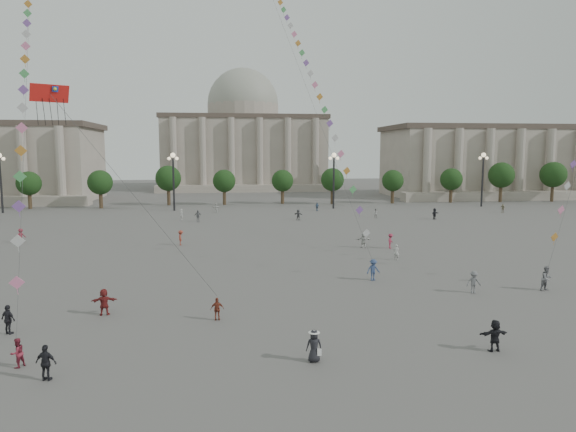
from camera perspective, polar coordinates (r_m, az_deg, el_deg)
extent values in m
plane|color=#5A5755|center=(28.77, 4.66, -14.84)|extent=(360.00, 360.00, 0.00)
cube|color=gray|center=(145.43, 26.80, 5.26)|extent=(80.00, 22.00, 16.00)
cube|color=#4C4038|center=(145.52, 26.99, 8.64)|extent=(81.60, 22.44, 1.20)
cube|color=gray|center=(156.22, -4.95, 6.80)|extent=(46.00, 30.00, 20.00)
cube|color=#4C4038|center=(156.53, -4.99, 10.68)|extent=(46.92, 30.60, 1.20)
cube|color=gray|center=(139.57, -4.66, 3.07)|extent=(48.30, 4.00, 2.00)
cylinder|color=gray|center=(156.67, -5.00, 11.38)|extent=(21.00, 21.00, 5.00)
sphere|color=gray|center=(156.87, -5.01, 12.29)|extent=(21.00, 21.00, 21.00)
cylinder|color=#3A2B1D|center=(110.72, -26.17, 1.72)|extent=(0.70, 0.70, 3.52)
sphere|color=black|center=(110.49, -26.28, 3.62)|extent=(5.12, 5.12, 5.12)
cylinder|color=#3A2B1D|center=(107.36, -20.12, 1.87)|extent=(0.70, 0.70, 3.52)
sphere|color=black|center=(107.12, -20.20, 3.83)|extent=(5.12, 5.12, 5.12)
cylinder|color=#3A2B1D|center=(105.27, -13.74, 2.00)|extent=(0.70, 0.70, 3.52)
sphere|color=black|center=(105.02, -13.80, 4.00)|extent=(5.12, 5.12, 5.12)
cylinder|color=#3A2B1D|center=(104.52, -7.20, 2.12)|extent=(0.70, 0.70, 3.52)
sphere|color=black|center=(104.26, -7.23, 4.13)|extent=(5.12, 5.12, 5.12)
cylinder|color=#3A2B1D|center=(105.14, -0.64, 2.20)|extent=(0.70, 0.70, 3.52)
sphere|color=black|center=(104.89, -0.64, 4.20)|extent=(5.12, 5.12, 5.12)
cylinder|color=#3A2B1D|center=(107.11, 5.76, 2.25)|extent=(0.70, 0.70, 3.52)
sphere|color=black|center=(106.87, 5.79, 4.22)|extent=(5.12, 5.12, 5.12)
cylinder|color=#3A2B1D|center=(110.36, 11.86, 2.28)|extent=(0.70, 0.70, 3.52)
sphere|color=black|center=(110.12, 11.91, 4.19)|extent=(5.12, 5.12, 5.12)
cylinder|color=#3A2B1D|center=(114.78, 17.54, 2.28)|extent=(0.70, 0.70, 3.52)
sphere|color=black|center=(114.55, 17.61, 4.12)|extent=(5.12, 5.12, 5.12)
cylinder|color=#3A2B1D|center=(120.23, 22.76, 2.26)|extent=(0.70, 0.70, 3.52)
sphere|color=black|center=(120.02, 22.85, 4.01)|extent=(5.12, 5.12, 5.12)
cylinder|color=#3A2B1D|center=(126.60, 27.49, 2.23)|extent=(0.70, 0.70, 3.52)
sphere|color=black|center=(126.39, 27.59, 3.89)|extent=(5.12, 5.12, 5.12)
cylinder|color=#262628|center=(104.11, -29.27, 3.03)|extent=(0.36, 0.36, 10.00)
sphere|color=#FFE5B2|center=(103.69, -29.07, 5.58)|extent=(0.60, 0.60, 0.60)
cylinder|color=#262628|center=(96.77, -12.59, 3.53)|extent=(0.36, 0.36, 10.00)
sphere|color=#FFE5B2|center=(96.60, -12.67, 6.61)|extent=(0.90, 0.90, 0.90)
sphere|color=#FFE5B2|center=(96.68, -13.08, 6.24)|extent=(0.60, 0.60, 0.60)
sphere|color=#FFE5B2|center=(96.54, -12.25, 6.26)|extent=(0.60, 0.60, 0.60)
cylinder|color=#262628|center=(98.44, 5.10, 3.73)|extent=(0.36, 0.36, 10.00)
sphere|color=#FFE5B2|center=(98.28, 5.13, 6.76)|extent=(0.90, 0.90, 0.90)
sphere|color=#FFE5B2|center=(98.14, 4.72, 6.41)|extent=(0.60, 0.60, 0.60)
sphere|color=#FFE5B2|center=(98.43, 5.53, 6.40)|extent=(0.60, 0.60, 0.60)
cylinder|color=#262628|center=(108.71, 20.79, 3.61)|extent=(0.36, 0.36, 10.00)
sphere|color=#FFE5B2|center=(108.56, 20.91, 6.35)|extent=(0.90, 0.90, 0.90)
sphere|color=#FFE5B2|center=(108.24, 20.57, 6.05)|extent=(0.60, 0.60, 0.60)
sphere|color=#FFE5B2|center=(108.89, 21.23, 6.02)|extent=(0.60, 0.60, 0.60)
imported|color=#355178|center=(94.63, 3.24, 1.05)|extent=(0.99, 0.68, 1.56)
imported|color=maroon|center=(68.85, -27.55, -1.96)|extent=(1.22, 1.26, 1.73)
imported|color=black|center=(30.62, 22.00, -12.22)|extent=(1.66, 0.63, 1.75)
imported|color=silver|center=(93.00, -7.99, 0.92)|extent=(1.60, 1.16, 1.67)
imported|color=slate|center=(42.02, 19.94, -6.92)|extent=(1.16, 0.73, 1.73)
imported|color=beige|center=(58.64, 8.39, -2.67)|extent=(1.63, 0.60, 1.73)
imported|color=#9E2B45|center=(58.76, 11.33, -2.74)|extent=(1.13, 1.25, 1.68)
imported|color=black|center=(85.87, 15.98, 0.24)|extent=(1.67, 1.37, 1.79)
imported|color=silver|center=(83.33, -11.74, 0.16)|extent=(0.76, 0.76, 1.78)
imported|color=#5D5C61|center=(81.56, 1.15, 0.15)|extent=(1.56, 1.43, 1.74)
imported|color=#BABAB5|center=(52.68, 11.94, -3.94)|extent=(0.68, 0.59, 1.58)
imported|color=slate|center=(80.61, -9.99, 0.00)|extent=(1.16, 0.69, 1.86)
imported|color=#963829|center=(60.87, -11.83, -2.38)|extent=(0.76, 1.19, 1.75)
imported|color=#ADADA9|center=(85.46, 9.68, 0.32)|extent=(0.82, 0.67, 1.59)
imported|color=gray|center=(99.22, 22.75, 0.80)|extent=(0.88, 1.00, 1.62)
imported|color=brown|center=(33.74, -7.86, -10.20)|extent=(0.87, 0.38, 1.48)
imported|color=#222127|center=(35.13, -28.65, -10.07)|extent=(1.12, 0.90, 1.78)
imported|color=maroon|center=(36.52, -19.76, -8.96)|extent=(1.71, 0.73, 1.79)
imported|color=black|center=(27.61, -25.29, -14.53)|extent=(1.10, 0.66, 1.75)
imported|color=maroon|center=(29.84, -27.87, -13.30)|extent=(0.88, 0.93, 1.50)
imported|color=navy|center=(43.94, 9.45, -5.92)|extent=(1.28, 0.88, 1.83)
imported|color=slate|center=(45.02, 26.80, -6.22)|extent=(1.10, 0.95, 1.92)
imported|color=black|center=(27.22, 2.91, -14.23)|extent=(0.83, 0.55, 1.68)
cone|color=white|center=(26.95, 2.92, -12.68)|extent=(0.52, 0.52, 0.14)
cylinder|color=white|center=(26.97, 2.92, -12.80)|extent=(0.60, 0.60, 0.02)
cube|color=white|center=(27.23, 3.50, -14.88)|extent=(0.22, 0.10, 0.35)
cube|color=red|center=(34.83, -24.97, 12.26)|extent=(2.16, 1.55, 1.02)
cube|color=#1A9145|center=(34.93, -25.58, 12.63)|extent=(0.40, 0.34, 0.34)
cube|color=#213DB6|center=(34.72, -24.45, 12.72)|extent=(0.40, 0.34, 0.34)
sphere|color=yellow|center=(34.89, -25.60, 12.63)|extent=(0.20, 0.20, 0.20)
sphere|color=yellow|center=(34.68, -24.48, 12.73)|extent=(0.20, 0.20, 0.20)
cylinder|color=#3F3F3F|center=(33.22, -16.55, 1.96)|extent=(0.02, 0.02, 16.03)
cylinder|color=#3F3F3F|center=(52.12, -26.99, 15.01)|extent=(0.02, 0.02, 58.06)
cube|color=pink|center=(30.92, -27.91, -6.55)|extent=(0.76, 0.25, 0.76)
cube|color=beige|center=(32.56, -27.83, -2.47)|extent=(0.76, 0.25, 0.76)
cube|color=#7D50A1|center=(34.36, -27.74, 0.96)|extent=(0.76, 0.25, 0.76)
cube|color=#4AA259|center=(36.28, -27.65, 3.91)|extent=(0.76, 0.25, 0.76)
cube|color=#BE7C2C|center=(38.29, -27.56, 6.46)|extent=(0.76, 0.25, 0.76)
cube|color=pink|center=(40.36, -27.48, 8.68)|extent=(0.76, 0.25, 0.76)
cube|color=beige|center=(42.48, -27.40, 10.64)|extent=(0.76, 0.25, 0.76)
cube|color=#7D50A1|center=(44.64, -27.33, 12.36)|extent=(0.76, 0.25, 0.76)
cube|color=#4AA259|center=(46.84, -27.26, 13.89)|extent=(0.76, 0.25, 0.76)
cube|color=#BE7C2C|center=(49.06, -27.20, 15.25)|extent=(0.76, 0.25, 0.76)
cube|color=pink|center=(51.31, -27.14, 16.47)|extent=(0.76, 0.25, 0.76)
cube|color=beige|center=(53.57, -27.08, 17.57)|extent=(0.76, 0.25, 0.76)
cube|color=#7D50A1|center=(55.84, -27.02, 18.56)|extent=(0.76, 0.25, 0.76)
cube|color=#4AA259|center=(58.13, -26.97, 19.46)|extent=(0.76, 0.25, 0.76)
cube|color=#BE7C2C|center=(60.43, -26.92, 20.27)|extent=(0.76, 0.25, 0.76)
cylinder|color=#3F3F3F|center=(64.71, 0.48, 17.96)|extent=(0.02, 0.02, 61.92)
cube|color=beige|center=(44.66, 8.69, -1.90)|extent=(0.76, 0.25, 0.76)
cube|color=#7D50A1|center=(45.70, 7.95, 0.67)|extent=(0.76, 0.25, 0.76)
cube|color=#4AA259|center=(46.84, 7.23, 2.94)|extent=(0.76, 0.25, 0.76)
cube|color=#BE7C2C|center=(48.07, 6.55, 5.01)|extent=(0.76, 0.25, 0.76)
cube|color=pink|center=(49.36, 5.89, 6.89)|extent=(0.76, 0.25, 0.76)
cube|color=beige|center=(50.71, 5.26, 8.62)|extent=(0.76, 0.25, 0.76)
cube|color=#7D50A1|center=(52.10, 4.66, 10.22)|extent=(0.76, 0.25, 0.76)
cube|color=#4AA259|center=(53.54, 4.09, 11.71)|extent=(0.76, 0.25, 0.76)
cube|color=#BE7C2C|center=(55.01, 3.54, 13.08)|extent=(0.76, 0.25, 0.76)
cube|color=pink|center=(56.51, 3.02, 14.35)|extent=(0.76, 0.25, 0.76)
cube|color=beige|center=(58.04, 2.51, 15.54)|extent=(0.76, 0.25, 0.76)
cube|color=#7D50A1|center=(59.60, 2.03, 16.65)|extent=(0.76, 0.25, 0.76)
cube|color=#4AA259|center=(61.17, 1.56, 17.68)|extent=(0.76, 0.25, 0.76)
cube|color=#BE7C2C|center=(62.77, 1.12, 18.65)|extent=(0.76, 0.25, 0.76)
cube|color=pink|center=(64.38, 0.69, 19.55)|extent=(0.76, 0.25, 0.76)
cube|color=beige|center=(66.01, 0.28, 20.40)|extent=(0.76, 0.25, 0.76)
cube|color=#7D50A1|center=(67.66, -0.12, 21.20)|extent=(0.76, 0.25, 0.76)
cube|color=#4AA259|center=(69.31, -0.50, 21.95)|extent=(0.76, 0.25, 0.76)
cube|color=#BE7C2C|center=(70.98, -0.86, 22.65)|extent=(0.76, 0.25, 0.76)
cube|color=#BE7C2C|center=(46.07, 27.50, -2.08)|extent=(0.76, 0.25, 0.76)
cube|color=pink|center=(47.44, 28.08, 0.61)|extent=(0.76, 0.25, 0.76)
cube|color=beige|center=(48.93, 28.62, 2.96)|extent=(0.76, 0.25, 0.76)
cube|color=#7D50A1|center=(50.50, 29.12, 5.06)|extent=(0.76, 0.25, 0.76)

